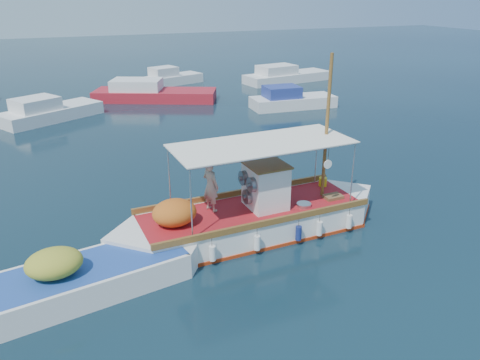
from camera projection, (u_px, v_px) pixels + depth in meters
name	position (u px, v px, depth m)	size (l,w,h in m)	color
ground	(259.00, 225.00, 17.03)	(160.00, 160.00, 0.00)	black
fishing_caique	(250.00, 219.00, 16.24)	(10.21, 3.11, 6.23)	white
dinghy	(89.00, 279.00, 13.18)	(7.19, 2.95, 1.78)	white
bg_boat_nw	(48.00, 113.00, 30.51)	(6.84, 5.31, 1.80)	silver
bg_boat_n	(151.00, 94.00, 36.02)	(9.56, 6.35, 1.80)	#A91C28
bg_boat_ne	(291.00, 101.00, 33.75)	(6.22, 2.62, 1.80)	silver
bg_boat_e	(285.00, 77.00, 43.24)	(8.67, 3.88, 1.80)	silver
bg_boat_far_n	(170.00, 79.00, 42.11)	(5.93, 3.72, 1.80)	silver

